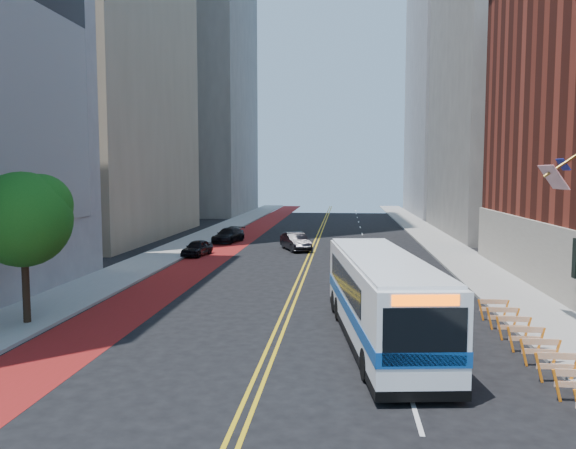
# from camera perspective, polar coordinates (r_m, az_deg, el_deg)

# --- Properties ---
(ground) EXTENTS (160.00, 160.00, 0.00)m
(ground) POSITION_cam_1_polar(r_m,az_deg,el_deg) (18.72, -3.18, -15.95)
(ground) COLOR black
(ground) RESTS_ON ground
(sidewalk_left) EXTENTS (4.00, 140.00, 0.15)m
(sidewalk_left) POSITION_cam_1_polar(r_m,az_deg,el_deg) (49.94, -11.50, -2.61)
(sidewalk_left) COLOR gray
(sidewalk_left) RESTS_ON ground
(sidewalk_right) EXTENTS (4.00, 140.00, 0.15)m
(sidewalk_right) POSITION_cam_1_polar(r_m,az_deg,el_deg) (48.61, 16.67, -2.93)
(sidewalk_right) COLOR gray
(sidewalk_right) RESTS_ON ground
(bus_lane_paint) EXTENTS (3.60, 140.00, 0.01)m
(bus_lane_paint) POSITION_cam_1_polar(r_m,az_deg,el_deg) (48.94, -7.13, -2.79)
(bus_lane_paint) COLOR maroon
(bus_lane_paint) RESTS_ON ground
(center_line_inner) EXTENTS (0.14, 140.00, 0.01)m
(center_line_inner) POSITION_cam_1_polar(r_m,az_deg,el_deg) (47.82, 2.17, -2.94)
(center_line_inner) COLOR gold
(center_line_inner) RESTS_ON ground
(center_line_outer) EXTENTS (0.14, 140.00, 0.01)m
(center_line_outer) POSITION_cam_1_polar(r_m,az_deg,el_deg) (47.80, 2.60, -2.94)
(center_line_outer) COLOR gold
(center_line_outer) RESTS_ON ground
(lane_dashes) EXTENTS (0.14, 98.20, 0.01)m
(lane_dashes) POSITION_cam_1_polar(r_m,az_deg,el_deg) (55.70, 7.81, -1.83)
(lane_dashes) COLOR silver
(lane_dashes) RESTS_ON ground
(midrise_right_near) EXTENTS (18.00, 26.00, 40.00)m
(midrise_right_near) POSITION_cam_1_polar(r_m,az_deg,el_deg) (69.60, 23.46, 15.73)
(midrise_right_near) COLOR slate
(midrise_right_near) RESTS_ON ground
(midrise_right_far) EXTENTS (20.00, 28.00, 55.00)m
(midrise_right_far) POSITION_cam_1_polar(r_m,az_deg,el_deg) (99.78, 18.73, 16.91)
(midrise_right_far) COLOR gray
(midrise_right_far) RESTS_ON ground
(midrise_left_far) EXTENTS (20.00, 26.00, 65.00)m
(midrise_left_far) POSITION_cam_1_polar(r_m,az_deg,el_deg) (102.23, -10.24, 19.68)
(midrise_left_far) COLOR slate
(midrise_left_far) RESTS_ON ground
(construction_barriers) EXTENTS (1.42, 10.91, 1.00)m
(construction_barriers) POSITION_cam_1_polar(r_m,az_deg,el_deg) (22.62, 23.60, -10.83)
(construction_barriers) COLOR orange
(construction_barriers) RESTS_ON ground
(street_tree) EXTENTS (4.20, 4.20, 6.70)m
(street_tree) POSITION_cam_1_polar(r_m,az_deg,el_deg) (27.23, -25.18, 0.82)
(street_tree) COLOR black
(street_tree) RESTS_ON sidewalk_left
(transit_bus) EXTENTS (4.40, 13.03, 3.51)m
(transit_bus) POSITION_cam_1_polar(r_m,az_deg,el_deg) (22.92, 9.39, -7.27)
(transit_bus) COLOR white
(transit_bus) RESTS_ON ground
(car_a) EXTENTS (2.12, 4.04, 1.31)m
(car_a) POSITION_cam_1_polar(r_m,az_deg,el_deg) (46.86, -9.22, -2.36)
(car_a) COLOR black
(car_a) RESTS_ON ground
(car_b) EXTENTS (3.29, 5.02, 1.56)m
(car_b) POSITION_cam_1_polar(r_m,az_deg,el_deg) (49.58, 0.78, -1.74)
(car_b) COLOR black
(car_b) RESTS_ON ground
(car_c) EXTENTS (2.92, 5.18, 1.42)m
(car_c) POSITION_cam_1_polar(r_m,az_deg,el_deg) (55.54, -6.08, -1.10)
(car_c) COLOR black
(car_c) RESTS_ON ground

